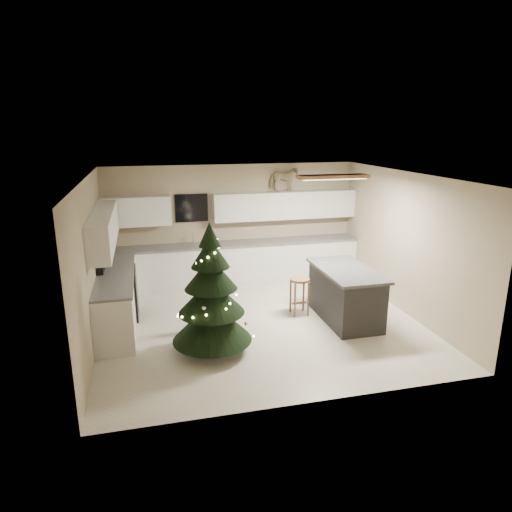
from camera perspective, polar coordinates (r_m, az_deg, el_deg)
name	(u,v)px	position (r m, az deg, el deg)	size (l,w,h in m)	color
ground_plane	(261,323)	(8.20, 0.59, -8.40)	(5.50, 5.50, 0.00)	beige
room_shell	(262,227)	(7.66, 0.79, 3.64)	(5.52, 5.02, 2.61)	tan
cabinetry	(197,261)	(9.31, -7.38, -0.57)	(5.50, 3.20, 2.00)	white
island	(345,294)	(8.36, 11.10, -4.69)	(0.90, 1.70, 0.95)	black
bar_stool	(300,287)	(8.44, 5.47, -3.91)	(0.36, 0.36, 0.70)	#8E613F
christmas_tree	(211,300)	(6.98, -5.60, -5.48)	(1.28, 1.23, 2.04)	#3F2816
toddler	(214,306)	(7.84, -5.24, -6.25)	(0.31, 0.21, 0.86)	black
rocking_horse	(284,179)	(10.08, 3.47, 9.63)	(0.67, 0.41, 0.55)	#8E613F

